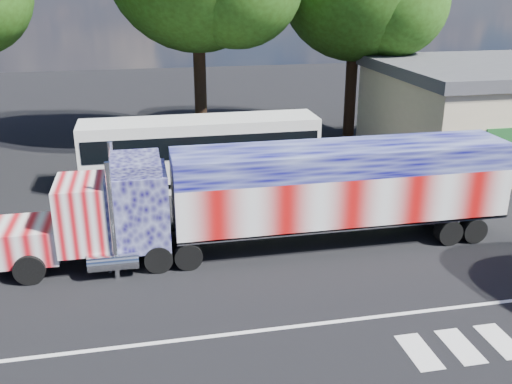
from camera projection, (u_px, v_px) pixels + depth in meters
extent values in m
plane|color=black|center=(274.00, 276.00, 18.94)|extent=(100.00, 100.00, 0.00)
cube|color=silver|center=(299.00, 326.00, 16.19)|extent=(30.00, 0.15, 0.01)
cube|color=silver|center=(419.00, 352.00, 15.06)|extent=(0.70, 1.60, 0.01)
cube|color=silver|center=(460.00, 346.00, 15.29)|extent=(0.70, 1.60, 0.01)
cube|color=silver|center=(500.00, 341.00, 15.52)|extent=(0.70, 1.60, 0.01)
cube|color=black|center=(114.00, 245.00, 19.70)|extent=(8.20, 0.91, 0.27)
cube|color=#D87D82|center=(23.00, 240.00, 18.99)|extent=(2.37, 2.00, 1.18)
cube|color=#D87D82|center=(83.00, 213.00, 19.09)|extent=(1.64, 2.28, 2.28)
cube|color=black|center=(58.00, 203.00, 18.80)|extent=(0.05, 1.91, 0.82)
cube|color=#4C4C83|center=(138.00, 207.00, 19.40)|extent=(2.00, 2.28, 2.64)
cube|color=#4C4C83|center=(135.00, 164.00, 18.88)|extent=(1.64, 2.19, 0.46)
cylinder|color=silver|center=(115.00, 196.00, 20.35)|extent=(0.18, 0.18, 4.01)
cylinder|color=silver|center=(113.00, 222.00, 18.14)|extent=(0.18, 0.18, 4.01)
cylinder|color=silver|center=(115.00, 232.00, 20.81)|extent=(1.64, 0.60, 0.60)
cylinder|color=silver|center=(113.00, 262.00, 18.63)|extent=(1.64, 0.60, 0.60)
cylinder|color=black|center=(30.00, 269.00, 18.33)|extent=(1.00, 0.32, 1.00)
cylinder|color=black|center=(39.00, 243.00, 20.17)|extent=(1.00, 0.32, 1.00)
cylinder|color=black|center=(158.00, 258.00, 19.16)|extent=(0.95, 0.50, 0.95)
cylinder|color=black|center=(156.00, 235.00, 20.91)|extent=(0.95, 0.50, 0.95)
cylinder|color=black|center=(188.00, 255.00, 19.35)|extent=(0.95, 0.50, 0.95)
cylinder|color=black|center=(183.00, 232.00, 21.10)|extent=(0.95, 0.50, 0.95)
cube|color=black|center=(340.00, 220.00, 21.18)|extent=(11.84, 1.00, 0.27)
cube|color=#DB7C7C|center=(341.00, 194.00, 20.81)|extent=(12.21, 2.37, 1.82)
cube|color=#414697|center=(343.00, 158.00, 20.34)|extent=(12.21, 2.37, 0.91)
cube|color=silver|center=(340.00, 217.00, 21.13)|extent=(12.21, 2.37, 0.11)
cube|color=silver|center=(494.00, 172.00, 21.81)|extent=(0.04, 2.28, 2.64)
cylinder|color=black|center=(448.00, 232.00, 21.17)|extent=(0.95, 0.50, 0.95)
cylinder|color=black|center=(424.00, 212.00, 22.93)|extent=(0.95, 0.50, 0.95)
cylinder|color=black|center=(473.00, 229.00, 21.36)|extent=(0.95, 0.50, 0.95)
cylinder|color=black|center=(447.00, 211.00, 23.12)|extent=(0.95, 0.50, 0.95)
cube|color=silver|center=(201.00, 153.00, 26.94)|extent=(11.05, 2.39, 3.22)
cube|color=black|center=(200.00, 140.00, 26.73)|extent=(10.69, 2.45, 1.01)
cube|color=black|center=(202.00, 176.00, 27.35)|extent=(11.05, 2.39, 0.23)
cube|color=black|center=(79.00, 156.00, 25.84)|extent=(0.06, 2.12, 1.29)
cylinder|color=black|center=(112.00, 190.00, 25.49)|extent=(0.92, 0.28, 0.92)
cylinder|color=black|center=(114.00, 174.00, 27.61)|extent=(0.92, 0.28, 0.92)
cylinder|color=black|center=(263.00, 179.00, 26.80)|extent=(0.92, 0.28, 0.92)
cylinder|color=black|center=(253.00, 165.00, 28.92)|extent=(0.92, 0.28, 0.92)
cylinder|color=black|center=(280.00, 178.00, 26.96)|extent=(0.92, 0.28, 0.92)
cylinder|color=black|center=(269.00, 164.00, 29.07)|extent=(0.92, 0.28, 0.92)
cube|color=#1E5926|center=(501.00, 141.00, 25.86)|extent=(1.60, 0.08, 1.20)
imported|color=slate|center=(105.00, 246.00, 18.97)|extent=(0.79, 0.66, 1.83)
cylinder|color=black|center=(351.00, 77.00, 35.18)|extent=(0.70, 0.70, 7.32)
sphere|color=#244F12|center=(394.00, 2.00, 32.74)|extent=(6.31, 6.31, 6.31)
cylinder|color=black|center=(200.00, 76.00, 32.53)|extent=(0.70, 0.70, 8.33)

